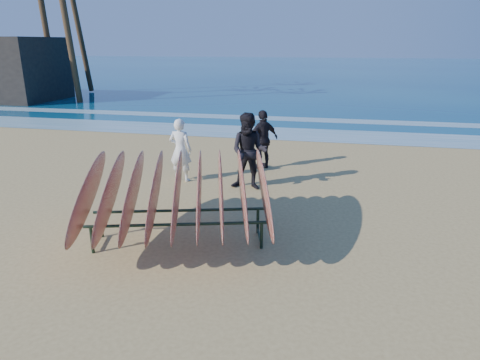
{
  "coord_description": "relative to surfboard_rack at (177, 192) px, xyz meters",
  "views": [
    {
      "loc": [
        1.69,
        -6.97,
        3.52
      ],
      "look_at": [
        0.0,
        0.8,
        0.95
      ],
      "focal_mm": 32.0,
      "sensor_mm": 36.0,
      "label": 1
    }
  ],
  "objects": [
    {
      "name": "foam_near",
      "position": [
        0.92,
        10.22,
        -0.97
      ],
      "size": [
        160.0,
        160.0,
        0.0
      ],
      "primitive_type": "plane",
      "color": "white",
      "rests_on": "ground"
    },
    {
      "name": "surfboard_rack",
      "position": [
        0.0,
        0.0,
        0.0
      ],
      "size": [
        3.86,
        3.7,
        1.65
      ],
      "rotation": [
        0.0,
        0.0,
        0.27
      ],
      "color": "#1C2D21",
      "rests_on": "ground"
    },
    {
      "name": "person_dark_a",
      "position": [
        0.66,
        3.27,
        -0.03
      ],
      "size": [
        0.94,
        0.73,
        1.91
      ],
      "primitive_type": "imported",
      "rotation": [
        0.0,
        0.0,
        -0.01
      ],
      "color": "black",
      "rests_on": "ground"
    },
    {
      "name": "ocean",
      "position": [
        0.92,
        55.22,
        -0.97
      ],
      "size": [
        160.0,
        160.0,
        0.0
      ],
      "primitive_type": "plane",
      "color": "navy",
      "rests_on": "ground"
    },
    {
      "name": "person_white",
      "position": [
        -1.22,
        3.53,
        -0.15
      ],
      "size": [
        0.63,
        0.44,
        1.66
      ],
      "primitive_type": "imported",
      "rotation": [
        0.0,
        0.0,
        3.07
      ],
      "color": "white",
      "rests_on": "ground"
    },
    {
      "name": "foam_far",
      "position": [
        0.92,
        13.72,
        -0.97
      ],
      "size": [
        160.0,
        160.0,
        0.0
      ],
      "primitive_type": "plane",
      "color": "white",
      "rests_on": "ground"
    },
    {
      "name": "ground",
      "position": [
        0.92,
        0.22,
        -0.98
      ],
      "size": [
        120.0,
        120.0,
        0.0
      ],
      "primitive_type": "plane",
      "color": "tan",
      "rests_on": "ground"
    },
    {
      "name": "person_dark_b",
      "position": [
        0.7,
        5.16,
        -0.13
      ],
      "size": [
        1.0,
        1.0,
        1.7
      ],
      "primitive_type": "imported",
      "rotation": [
        0.0,
        0.0,
        3.92
      ],
      "color": "black",
      "rests_on": "ground"
    }
  ]
}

